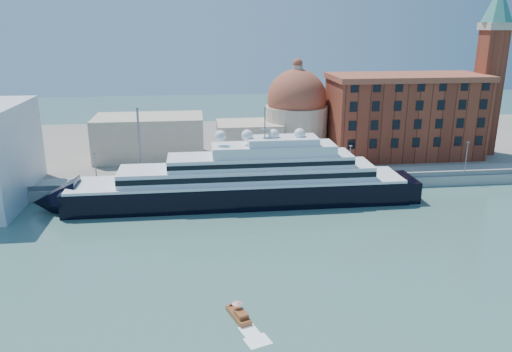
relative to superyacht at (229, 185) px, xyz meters
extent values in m
plane|color=#3A645D|center=(0.09, -23.00, -4.38)|extent=(400.00, 400.00, 0.00)
cube|color=gray|center=(0.09, 11.00, -3.13)|extent=(180.00, 10.00, 2.50)
cube|color=slate|center=(0.09, 52.00, -3.38)|extent=(260.00, 72.00, 2.00)
cube|color=slate|center=(0.09, 6.50, -1.28)|extent=(180.00, 0.10, 1.20)
cube|color=black|center=(2.31, 0.00, -2.26)|extent=(75.21, 11.57, 6.27)
cone|color=black|center=(-37.22, 0.00, -2.26)|extent=(9.64, 11.57, 11.57)
cube|color=black|center=(39.91, 0.00, -2.45)|extent=(5.79, 10.61, 5.79)
cube|color=white|center=(2.31, 0.00, 1.12)|extent=(73.28, 11.76, 0.58)
cube|color=white|center=(4.24, 0.00, 2.86)|extent=(55.92, 9.64, 2.89)
cube|color=black|center=(4.24, -4.82, 2.86)|extent=(55.92, 0.15, 1.16)
cube|color=white|center=(7.13, 0.00, 5.56)|extent=(40.50, 8.68, 2.51)
cube|color=white|center=(10.02, 0.00, 7.97)|extent=(27.00, 7.71, 2.31)
cube|color=white|center=(11.95, 0.00, 9.89)|extent=(15.43, 6.75, 1.54)
cylinder|color=slate|center=(8.09, 0.00, 13.94)|extent=(0.29, 0.29, 6.75)
sphere|color=white|center=(-1.55, 0.00, 11.24)|extent=(2.51, 2.51, 2.51)
sphere|color=white|center=(4.24, 0.00, 11.24)|extent=(2.51, 2.51, 2.51)
sphere|color=white|center=(10.02, 0.00, 11.24)|extent=(2.51, 2.51, 2.51)
sphere|color=white|center=(15.81, 0.00, 11.24)|extent=(2.51, 2.51, 2.51)
cube|color=brown|center=(-1.68, -45.29, -4.08)|extent=(3.32, 5.39, 0.85)
cube|color=brown|center=(-1.40, -46.09, -3.35)|extent=(2.00, 2.46, 0.68)
cylinder|color=slate|center=(-1.83, -44.89, -3.01)|extent=(0.05, 0.05, 1.36)
cone|color=red|center=(-1.83, -44.89, -2.25)|extent=(1.53, 1.53, 0.34)
cube|color=brown|center=(52.09, 29.00, 8.62)|extent=(42.00, 18.00, 22.00)
cube|color=brown|center=(52.09, 29.00, 20.12)|extent=(43.00, 19.00, 1.50)
cube|color=brown|center=(76.09, 29.00, 15.12)|extent=(6.00, 6.00, 35.00)
cube|color=beige|center=(76.09, 29.00, 33.62)|extent=(7.00, 7.00, 2.00)
cone|color=teal|center=(76.09, 29.00, 39.62)|extent=(8.40, 8.40, 10.00)
cylinder|color=beige|center=(22.09, 35.00, 4.62)|extent=(18.00, 18.00, 14.00)
sphere|color=brown|center=(22.09, 35.00, 13.62)|extent=(17.00, 17.00, 17.00)
cylinder|color=beige|center=(22.09, 35.00, 21.62)|extent=(3.00, 3.00, 3.00)
cube|color=beige|center=(8.09, 33.00, 2.62)|extent=(18.00, 14.00, 10.00)
cube|color=beige|center=(-19.91, 35.00, 3.62)|extent=(30.00, 16.00, 12.00)
cylinder|color=slate|center=(-29.91, 8.00, 2.12)|extent=(0.24, 0.24, 8.00)
cube|color=slate|center=(-29.91, 8.00, 6.22)|extent=(0.80, 0.30, 0.25)
cylinder|color=slate|center=(0.09, 8.00, 2.12)|extent=(0.24, 0.24, 8.00)
cube|color=slate|center=(0.09, 8.00, 6.22)|extent=(0.80, 0.30, 0.25)
cylinder|color=slate|center=(30.09, 8.00, 2.12)|extent=(0.24, 0.24, 8.00)
cube|color=slate|center=(30.09, 8.00, 6.22)|extent=(0.80, 0.30, 0.25)
cylinder|color=slate|center=(60.09, 8.00, 2.12)|extent=(0.24, 0.24, 8.00)
cube|color=slate|center=(60.09, 8.00, 6.22)|extent=(0.80, 0.30, 0.25)
cylinder|color=slate|center=(-19.91, 10.00, 7.12)|extent=(0.50, 0.50, 18.00)
camera|label=1|loc=(-6.41, -105.21, 34.74)|focal=35.00mm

